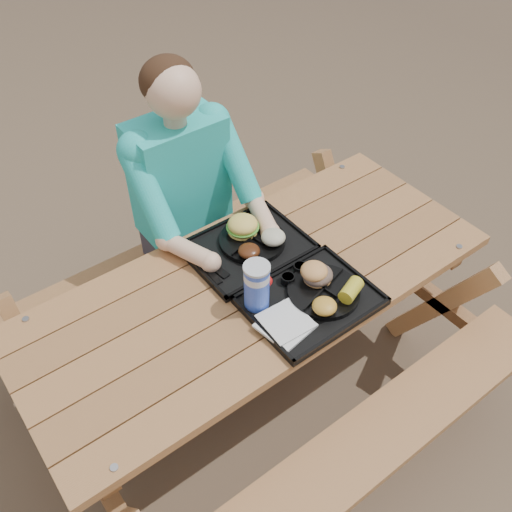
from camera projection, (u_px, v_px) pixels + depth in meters
ground at (256, 392)px, 2.63m from camera, size 60.00×60.00×0.00m
picnic_table at (256, 343)px, 2.37m from camera, size 1.80×1.49×0.75m
tray_near at (311, 301)px, 2.03m from camera, size 0.45×0.35×0.02m
tray_far at (248, 248)px, 2.22m from camera, size 0.45×0.35×0.02m
plate_near at (324, 292)px, 2.03m from camera, size 0.26×0.26×0.02m
plate_far at (252, 240)px, 2.23m from camera, size 0.26×0.26×0.02m
napkin_stack at (285, 325)px, 1.93m from camera, size 0.18×0.18×0.02m
soda_cup at (257, 287)px, 1.94m from camera, size 0.09×0.09×0.18m
condiment_bbq at (288, 279)px, 2.07m from camera, size 0.05×0.05×0.03m
condiment_mustard at (300, 268)px, 2.11m from camera, size 0.05×0.05×0.03m
sandwich at (318, 269)px, 2.03m from camera, size 0.10×0.10×0.11m
mac_cheese at (324, 306)px, 1.94m from camera, size 0.09×0.09×0.04m
corn_cob at (351, 290)px, 1.99m from camera, size 0.12×0.12×0.06m
cutlery_far at (211, 265)px, 2.14m from camera, size 0.05×0.18×0.01m
burger at (243, 221)px, 2.21m from camera, size 0.12×0.12×0.11m
baked_beans at (249, 251)px, 2.14m from camera, size 0.08×0.08×0.04m
potato_salad at (273, 237)px, 2.19m from camera, size 0.09×0.09×0.05m
diner at (186, 220)px, 2.53m from camera, size 0.48×0.84×1.28m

